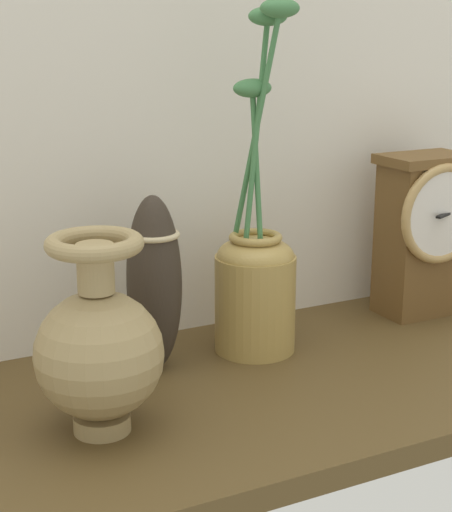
# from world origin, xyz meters

# --- Properties ---
(ground_plane) EXTENTS (1.00, 0.36, 0.02)m
(ground_plane) POSITION_xyz_m (0.00, 0.00, -0.01)
(ground_plane) COLOR #513D1E
(back_wall) EXTENTS (1.20, 0.02, 0.65)m
(back_wall) POSITION_xyz_m (0.00, 0.18, 0.33)
(back_wall) COLOR silver
(back_wall) RESTS_ON ground_plane
(mantel_clock) EXTENTS (0.12, 0.09, 0.20)m
(mantel_clock) POSITION_xyz_m (0.31, 0.09, 0.11)
(mantel_clock) COLOR brown
(mantel_clock) RESTS_ON ground_plane
(brass_vase_bulbous) EXTENTS (0.12, 0.12, 0.18)m
(brass_vase_bulbous) POSITION_xyz_m (-0.15, -0.03, 0.08)
(brass_vase_bulbous) COLOR #A08758
(brass_vase_bulbous) RESTS_ON ground_plane
(brass_vase_jar) EXTENTS (0.09, 0.09, 0.38)m
(brass_vase_jar) POSITION_xyz_m (0.07, 0.08, 0.09)
(brass_vase_jar) COLOR #A98A47
(brass_vase_jar) RESTS_ON ground_plane
(tall_ceramic_vase) EXTENTS (0.06, 0.06, 0.19)m
(tall_ceramic_vase) POSITION_xyz_m (-0.05, 0.08, 0.10)
(tall_ceramic_vase) COLOR #332A21
(tall_ceramic_vase) RESTS_ON ground_plane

